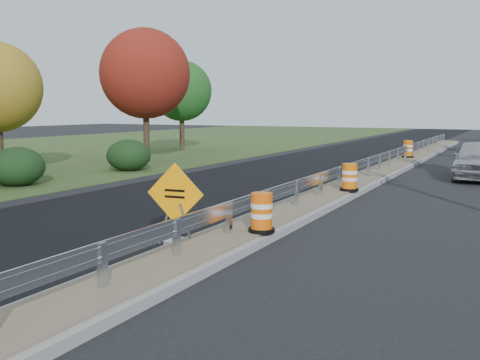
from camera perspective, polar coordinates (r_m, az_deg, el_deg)
The scene contains 14 objects.
ground at distance 15.37m, azimuth 6.06°, elevation -3.51°, with size 140.00×140.00×0.00m, color black.
grass_verge_near at distance 38.20m, azimuth -23.09°, elevation 2.57°, with size 30.00×120.00×0.03m, color #33481E.
milled_overlay at distance 26.17m, azimuth 5.22°, elevation 1.10°, with size 7.20×120.00×0.01m, color black.
median at distance 22.89m, azimuth 13.50°, elevation 0.26°, with size 1.60×55.00×0.23m.
guardrail at distance 23.79m, azimuth 14.14°, elevation 2.00°, with size 0.10×46.15×0.72m.
hedge_mid at distance 22.19m, azimuth -22.69°, elevation 1.34°, with size 2.09×2.09×1.52m, color black.
hedge_north at distance 26.07m, azimuth -11.79°, elevation 2.61°, with size 2.09×2.09×1.52m, color black.
tree_near_red at distance 30.42m, azimuth -10.09°, elevation 11.08°, with size 4.95×4.95×7.35m.
tree_near_back at distance 38.62m, azimuth -6.27°, elevation 9.42°, with size 4.29×4.29×6.37m.
caution_sign at distance 11.58m, azimuth -6.87°, elevation -4.85°, with size 1.31×0.55×1.82m.
barrel_median_near at distance 11.89m, azimuth 2.33°, elevation -3.56°, with size 0.59×0.59×0.87m.
barrel_median_mid at distance 18.23m, azimuth 11.61°, elevation 0.25°, with size 0.62×0.62×0.91m.
barrel_median_far at distance 31.67m, azimuth 17.48°, elevation 3.15°, with size 0.66×0.66×0.96m.
car_silver at distance 24.81m, azimuth 24.03°, elevation 2.02°, with size 1.94×4.83×1.64m, color #B6B6BB.
Camera 1 is at (5.55, -14.03, 2.94)m, focal length 40.00 mm.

